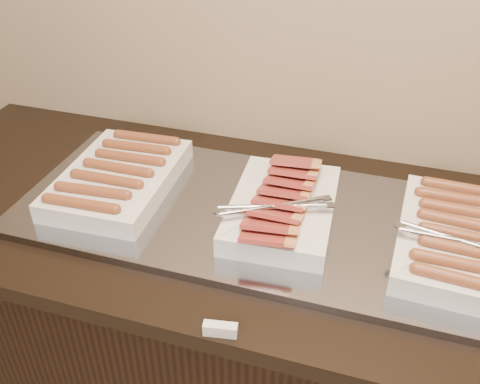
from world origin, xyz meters
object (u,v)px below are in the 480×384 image
warming_tray (267,218)px  dish_center (282,206)px  dish_left (119,177)px  counter (270,346)px  dish_right (460,239)px

warming_tray → dish_center: size_ratio=3.15×
dish_left → dish_center: (0.42, -0.00, 0.00)m
counter → dish_left: size_ratio=5.22×
dish_left → counter: bearing=-2.3°
counter → warming_tray: 0.46m
dish_right → dish_center: bearing=-177.3°
counter → dish_center: dish_center is taller
warming_tray → dish_left: 0.39m
warming_tray → dish_left: dish_left is taller
dish_left → dish_right: 0.82m
dish_left → dish_center: bearing=-2.8°
counter → dish_left: bearing=-180.0°
counter → dish_left: dish_left is taller
warming_tray → dish_center: 0.06m
counter → dish_left: 0.64m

